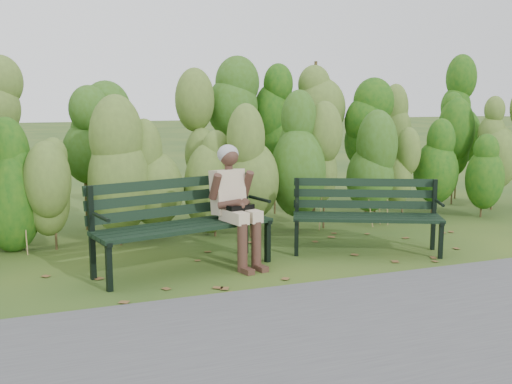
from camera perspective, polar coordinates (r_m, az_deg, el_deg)
name	(u,v)px	position (r m, az deg, el deg)	size (l,w,h in m)	color
ground	(267,261)	(6.92, 1.03, -6.58)	(80.00, 80.00, 0.00)	#28471D
footpath	(367,329)	(5.05, 10.57, -12.74)	(60.00, 2.50, 0.01)	#474749
hedge_band	(218,140)	(8.44, -3.65, 4.93)	(11.04, 1.67, 2.42)	#47381E
leaf_litter	(251,267)	(6.67, -0.46, -7.15)	(5.97, 2.06, 0.01)	brown
bench_left	(180,217)	(6.56, -7.29, -2.35)	(2.05, 1.07, 0.98)	black
bench_right	(366,209)	(7.37, 10.43, -1.63)	(1.83, 1.25, 0.88)	black
seated_woman	(234,197)	(6.64, -2.08, -0.47)	(0.54, 0.80, 1.34)	beige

